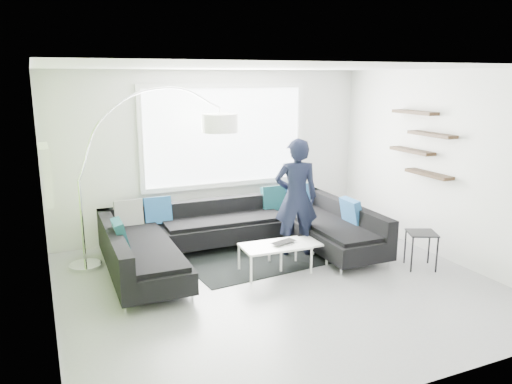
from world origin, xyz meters
The scene contains 9 objects.
ground centered at (0.00, 0.00, 0.00)m, with size 5.50×5.50×0.00m, color gray.
room_shell centered at (0.04, 0.21, 1.81)m, with size 5.54×5.04×2.82m.
sectional_sofa centered at (-0.10, 1.03, 0.37)m, with size 3.88×2.44×0.83m.
rug centered at (0.06, 0.98, 0.01)m, with size 1.98×1.44×0.01m, color black.
coffee_table centered at (0.39, 0.49, 0.20)m, with size 1.21×0.71×0.40m, color white.
arc_lamp centered at (-2.27, 1.68, 1.28)m, with size 2.38×0.72×2.56m, color silver, non-canonical shape.
side_table centered at (2.14, -0.29, 0.27)m, with size 0.39×0.39×0.53m, color black.
person centered at (0.77, 0.94, 0.90)m, with size 0.77×0.63×1.81m, color black.
laptop centered at (0.31, 0.37, 0.41)m, with size 0.43×0.34×0.03m, color black.
Camera 1 is at (-2.76, -5.52, 2.71)m, focal length 35.00 mm.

